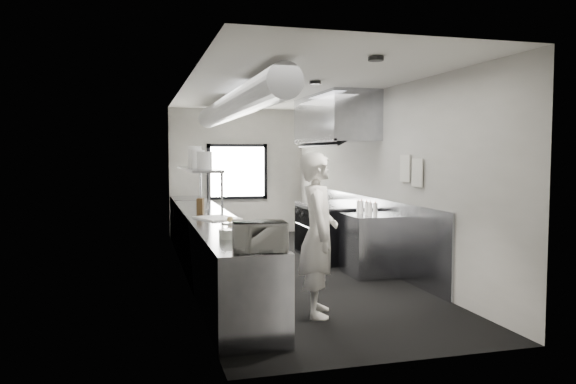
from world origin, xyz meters
TOP-DOWN VIEW (x-y plane):
  - floor at (0.00, 0.00)m, footprint 3.00×8.00m
  - ceiling at (0.00, 0.00)m, footprint 3.00×8.00m
  - wall_back at (0.00, 4.00)m, footprint 3.00×0.02m
  - wall_front at (0.00, -4.00)m, footprint 3.00×0.02m
  - wall_left at (-1.50, 0.00)m, footprint 0.02×8.00m
  - wall_right at (1.50, 0.00)m, footprint 0.02×8.00m
  - wall_cladding at (1.48, 0.30)m, footprint 0.03×5.50m
  - hvac_duct at (-0.70, 0.40)m, footprint 0.40×6.40m
  - service_window at (0.00, 3.96)m, footprint 1.36×0.05m
  - exhaust_hood at (1.10, 0.70)m, footprint 0.81×2.20m
  - prep_counter at (-1.15, -0.50)m, footprint 0.70×6.00m
  - pass_shelf at (-1.19, 1.00)m, footprint 0.45×3.00m
  - range at (1.04, 0.70)m, footprint 0.88×1.60m
  - bottle_station at (1.15, -0.70)m, footprint 0.65×0.80m
  - far_work_table at (-1.15, 3.20)m, footprint 0.70×1.20m
  - notice_sheet_a at (1.47, -1.20)m, footprint 0.02×0.28m
  - notice_sheet_b at (1.47, -1.55)m, footprint 0.02×0.28m
  - line_cook at (-0.23, -2.47)m, footprint 0.60×0.76m
  - microwave at (-1.08, -3.27)m, footprint 0.49×0.39m
  - deli_tub_a at (-1.26, -2.40)m, footprint 0.17×0.17m
  - deli_tub_b at (-1.26, -2.46)m, footprint 0.15×0.15m
  - newspaper at (-0.97, -1.82)m, footprint 0.37×0.44m
  - small_plate at (-1.02, -1.22)m, footprint 0.20×0.20m
  - pastry at (-1.02, -1.22)m, footprint 0.08×0.08m
  - cutting_board at (-1.10, -0.62)m, footprint 0.65×0.74m
  - knife_block at (-1.24, 0.26)m, footprint 0.14×0.22m
  - plate_stack_a at (-1.18, 0.17)m, footprint 0.24×0.24m
  - plate_stack_b at (-1.22, 0.71)m, footprint 0.28×0.28m
  - plate_stack_c at (-1.21, 1.15)m, footprint 0.23×0.23m
  - plate_stack_d at (-1.18, 1.62)m, footprint 0.29×0.29m
  - squeeze_bottle_a at (1.13, -0.95)m, footprint 0.09×0.09m
  - squeeze_bottle_b at (1.10, -0.85)m, footprint 0.08×0.08m
  - squeeze_bottle_c at (1.10, -0.71)m, footprint 0.08×0.08m
  - squeeze_bottle_d at (1.10, -0.54)m, footprint 0.08×0.08m
  - squeeze_bottle_e at (1.11, -0.38)m, footprint 0.07×0.07m

SIDE VIEW (x-z plane):
  - floor at x=0.00m, z-range -0.01..0.01m
  - prep_counter at x=-1.15m, z-range 0.00..0.90m
  - bottle_station at x=1.15m, z-range 0.00..0.90m
  - far_work_table at x=-1.15m, z-range 0.00..0.90m
  - range at x=1.04m, z-range 0.00..0.94m
  - wall_cladding at x=1.48m, z-range 0.00..1.10m
  - newspaper at x=-0.97m, z-range 0.90..0.91m
  - small_plate at x=-1.02m, z-range 0.90..0.92m
  - cutting_board at x=-1.10m, z-range 0.90..0.92m
  - line_cook at x=-0.23m, z-range 0.00..1.82m
  - deli_tub_b at x=-1.26m, z-range 0.90..1.00m
  - deli_tub_a at x=-1.26m, z-range 0.90..1.00m
  - pastry at x=-1.02m, z-range 0.92..1.00m
  - squeeze_bottle_e at x=1.11m, z-range 0.90..1.08m
  - squeeze_bottle_c at x=1.10m, z-range 0.90..1.09m
  - squeeze_bottle_b at x=1.10m, z-range 0.90..1.09m
  - squeeze_bottle_d at x=1.10m, z-range 0.90..1.10m
  - squeeze_bottle_a at x=1.13m, z-range 0.90..1.10m
  - knife_block at x=-1.24m, z-range 0.90..1.12m
  - microwave at x=-1.08m, z-range 0.90..1.17m
  - service_window at x=0.00m, z-range 0.77..2.02m
  - wall_back at x=0.00m, z-range 0.00..2.80m
  - wall_front at x=0.00m, z-range 0.00..2.80m
  - wall_left at x=-1.50m, z-range 0.00..2.80m
  - wall_right at x=1.50m, z-range 0.00..2.80m
  - pass_shelf at x=-1.19m, z-range 1.20..1.88m
  - notice_sheet_b at x=1.47m, z-range 1.36..1.74m
  - notice_sheet_a at x=1.47m, z-range 1.41..1.79m
  - plate_stack_a at x=-1.18m, z-range 1.57..1.84m
  - plate_stack_b at x=-1.22m, z-range 1.57..1.86m
  - plate_stack_c at x=-1.21m, z-range 1.57..1.89m
  - plate_stack_d at x=-1.18m, z-range 1.57..1.94m
  - exhaust_hood at x=1.10m, z-range 1.95..2.83m
  - hvac_duct at x=-0.70m, z-range 2.35..2.75m
  - ceiling at x=0.00m, z-range 2.79..2.80m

